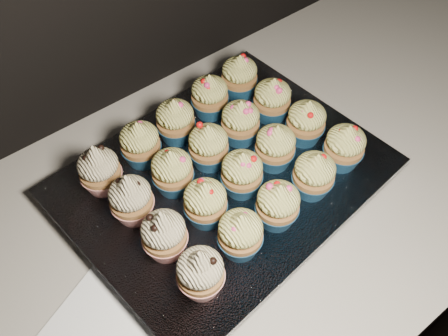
% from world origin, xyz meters
% --- Properties ---
extents(worktop, '(2.44, 0.64, 0.04)m').
position_xyz_m(worktop, '(0.00, 1.70, 0.88)').
color(worktop, beige).
rests_on(worktop, cabinet).
extents(napkin, '(0.19, 0.19, 0.00)m').
position_xyz_m(napkin, '(-0.14, 1.64, 0.90)').
color(napkin, white).
rests_on(napkin, worktop).
extents(baking_tray, '(0.47, 0.38, 0.02)m').
position_xyz_m(baking_tray, '(0.13, 1.73, 0.91)').
color(baking_tray, black).
rests_on(baking_tray, worktop).
extents(foil_lining, '(0.51, 0.42, 0.01)m').
position_xyz_m(foil_lining, '(0.13, 1.73, 0.93)').
color(foil_lining, silver).
rests_on(foil_lining, baking_tray).
extents(cupcake_0, '(0.06, 0.06, 0.10)m').
position_xyz_m(cupcake_0, '(-0.00, 1.60, 0.97)').
color(cupcake_0, '#B01C18').
rests_on(cupcake_0, foil_lining).
extents(cupcake_1, '(0.06, 0.06, 0.08)m').
position_xyz_m(cupcake_1, '(0.07, 1.61, 0.97)').
color(cupcake_1, navy).
rests_on(cupcake_1, foil_lining).
extents(cupcake_2, '(0.06, 0.06, 0.08)m').
position_xyz_m(cupcake_2, '(0.14, 1.62, 0.97)').
color(cupcake_2, navy).
rests_on(cupcake_2, foil_lining).
extents(cupcake_3, '(0.06, 0.06, 0.08)m').
position_xyz_m(cupcake_3, '(0.22, 1.62, 0.97)').
color(cupcake_3, navy).
rests_on(cupcake_3, foil_lining).
extents(cupcake_4, '(0.06, 0.06, 0.08)m').
position_xyz_m(cupcake_4, '(0.30, 1.63, 0.97)').
color(cupcake_4, navy).
rests_on(cupcake_4, foil_lining).
extents(cupcake_5, '(0.06, 0.06, 0.10)m').
position_xyz_m(cupcake_5, '(-0.01, 1.67, 0.97)').
color(cupcake_5, '#B01C18').
rests_on(cupcake_5, foil_lining).
extents(cupcake_6, '(0.06, 0.06, 0.08)m').
position_xyz_m(cupcake_6, '(0.07, 1.68, 0.97)').
color(cupcake_6, navy).
rests_on(cupcake_6, foil_lining).
extents(cupcake_7, '(0.06, 0.06, 0.08)m').
position_xyz_m(cupcake_7, '(0.14, 1.69, 0.97)').
color(cupcake_7, navy).
rests_on(cupcake_7, foil_lining).
extents(cupcake_8, '(0.06, 0.06, 0.08)m').
position_xyz_m(cupcake_8, '(0.21, 1.70, 0.97)').
color(cupcake_8, navy).
rests_on(cupcake_8, foil_lining).
extents(cupcake_9, '(0.06, 0.06, 0.08)m').
position_xyz_m(cupcake_9, '(0.28, 1.71, 0.97)').
color(cupcake_9, navy).
rests_on(cupcake_9, foil_lining).
extents(cupcake_10, '(0.06, 0.06, 0.10)m').
position_xyz_m(cupcake_10, '(-0.01, 1.75, 0.97)').
color(cupcake_10, '#B01C18').
rests_on(cupcake_10, foil_lining).
extents(cupcake_11, '(0.06, 0.06, 0.08)m').
position_xyz_m(cupcake_11, '(0.06, 1.75, 0.97)').
color(cupcake_11, navy).
rests_on(cupcake_11, foil_lining).
extents(cupcake_12, '(0.06, 0.06, 0.08)m').
position_xyz_m(cupcake_12, '(0.13, 1.76, 0.97)').
color(cupcake_12, navy).
rests_on(cupcake_12, foil_lining).
extents(cupcake_13, '(0.06, 0.06, 0.08)m').
position_xyz_m(cupcake_13, '(0.20, 1.77, 0.97)').
color(cupcake_13, navy).
rests_on(cupcake_13, foil_lining).
extents(cupcake_14, '(0.06, 0.06, 0.08)m').
position_xyz_m(cupcake_14, '(0.27, 1.78, 0.97)').
color(cupcake_14, navy).
rests_on(cupcake_14, foil_lining).
extents(cupcake_15, '(0.06, 0.06, 0.10)m').
position_xyz_m(cupcake_15, '(-0.02, 1.82, 0.97)').
color(cupcake_15, '#B01C18').
rests_on(cupcake_15, foil_lining).
extents(cupcake_16, '(0.06, 0.06, 0.08)m').
position_xyz_m(cupcake_16, '(0.05, 1.83, 0.97)').
color(cupcake_16, navy).
rests_on(cupcake_16, foil_lining).
extents(cupcake_17, '(0.06, 0.06, 0.08)m').
position_xyz_m(cupcake_17, '(0.12, 1.84, 0.97)').
color(cupcake_17, navy).
rests_on(cupcake_17, foil_lining).
extents(cupcake_18, '(0.06, 0.06, 0.08)m').
position_xyz_m(cupcake_18, '(0.20, 1.85, 0.97)').
color(cupcake_18, navy).
rests_on(cupcake_18, foil_lining).
extents(cupcake_19, '(0.06, 0.06, 0.08)m').
position_xyz_m(cupcake_19, '(0.27, 1.85, 0.97)').
color(cupcake_19, navy).
rests_on(cupcake_19, foil_lining).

